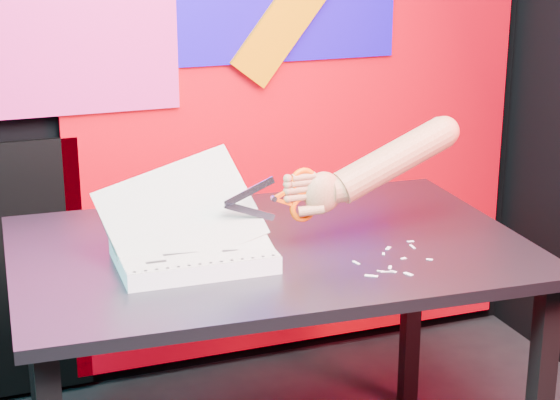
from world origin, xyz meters
name	(u,v)px	position (x,y,z in m)	size (l,w,h in m)	color
room	(262,43)	(0.00, 0.00, 1.35)	(3.01, 3.01, 2.71)	black
backdrop	(127,108)	(0.06, 1.46, 0.96)	(2.88, 0.05, 2.08)	#CD000E
work_table	(270,275)	(0.25, 0.66, 0.67)	(1.32, 0.92, 0.75)	black
printout_stack	(192,252)	(0.03, 0.60, 0.78)	(0.40, 0.27, 0.27)	white
scissors	(297,196)	(0.29, 0.59, 0.89)	(0.24, 0.02, 0.14)	silver
hand_forearm	(382,165)	(0.52, 0.59, 0.95)	(0.47, 0.10, 0.21)	#AC7453
paper_clippings	(392,263)	(0.48, 0.44, 0.75)	(0.22, 0.21, 0.00)	silver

